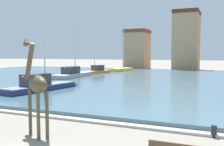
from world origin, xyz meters
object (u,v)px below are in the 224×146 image
at_px(sailboat_orange, 95,72).
at_px(mooring_bollard, 214,131).
at_px(sailboat_navy, 45,87).
at_px(sailboat_yellow, 124,70).
at_px(giraffe_statue, 37,86).
at_px(sailboat_grey, 75,75).

xyz_separation_m(sailboat_orange, mooring_bollard, (19.04, -26.47, -0.31)).
bearing_deg(mooring_bollard, sailboat_orange, 125.72).
height_order(sailboat_navy, sailboat_yellow, sailboat_yellow).
xyz_separation_m(giraffe_statue, sailboat_navy, (-7.21, 9.84, -1.54)).
height_order(sailboat_grey, mooring_bollard, sailboat_grey).
distance_m(sailboat_navy, mooring_bollard, 15.80).
xyz_separation_m(giraffe_statue, sailboat_yellow, (-10.13, 37.29, -1.67)).
distance_m(giraffe_statue, sailboat_navy, 12.29).
height_order(sailboat_navy, mooring_bollard, sailboat_navy).
bearing_deg(sailboat_grey, sailboat_orange, 94.29).
bearing_deg(giraffe_statue, sailboat_orange, 112.64).
height_order(giraffe_statue, sailboat_grey, sailboat_grey).
bearing_deg(mooring_bollard, sailboat_yellow, 116.17).
height_order(sailboat_grey, sailboat_yellow, sailboat_grey).
height_order(sailboat_grey, sailboat_navy, sailboat_grey).
bearing_deg(sailboat_yellow, sailboat_navy, -83.93).
distance_m(sailboat_orange, sailboat_navy, 19.94).
bearing_deg(giraffe_statue, sailboat_navy, 126.24).
height_order(sailboat_orange, mooring_bollard, sailboat_orange).
bearing_deg(sailboat_orange, sailboat_grey, -85.71).
bearing_deg(sailboat_orange, mooring_bollard, -54.28).
relative_size(giraffe_statue, sailboat_orange, 0.50).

